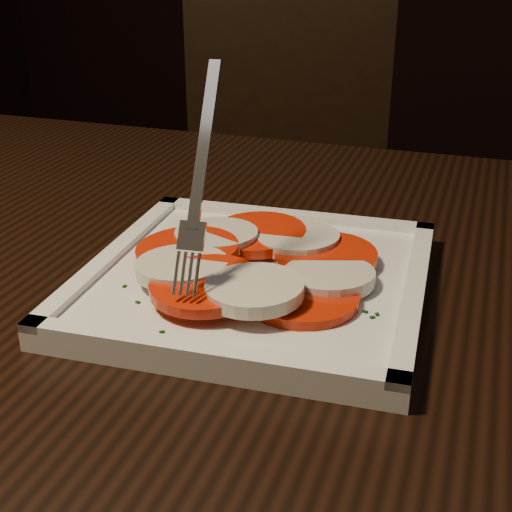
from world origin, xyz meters
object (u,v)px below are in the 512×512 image
Objects in this scene: fork at (205,170)px; plate at (256,282)px; table at (175,357)px; chair at (281,186)px.

plate is at bearing 44.03° from fork.
plate is at bearing -16.13° from table.
table is 4.79× the size of plate.
chair reaches higher than fork.
chair is (-0.18, 0.81, -0.12)m from table.
plate reaches higher than table.
chair is 0.96m from fork.
plate is 1.82× the size of fork.
table is 8.73× the size of fork.
table is 0.14m from plate.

